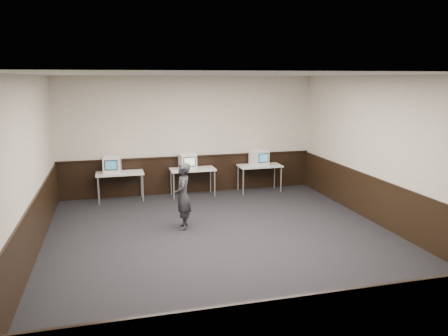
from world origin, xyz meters
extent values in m
plane|color=black|center=(0.00, 0.00, 0.00)|extent=(8.00, 8.00, 0.00)
plane|color=white|center=(0.00, 0.00, 3.20)|extent=(8.00, 8.00, 0.00)
plane|color=beige|center=(0.00, 4.00, 1.60)|extent=(7.00, 0.00, 7.00)
plane|color=beige|center=(0.00, -4.00, 1.60)|extent=(7.00, 0.00, 7.00)
plane|color=beige|center=(-3.50, 0.00, 1.60)|extent=(0.00, 8.00, 8.00)
plane|color=beige|center=(3.50, 0.00, 1.60)|extent=(0.00, 8.00, 8.00)
cube|color=black|center=(0.00, 3.98, 0.50)|extent=(6.98, 0.04, 1.00)
cube|color=black|center=(0.00, -3.98, 0.50)|extent=(6.98, 0.04, 1.00)
cube|color=black|center=(-3.48, 0.00, 0.50)|extent=(0.04, 7.98, 1.00)
cube|color=black|center=(3.48, 0.00, 0.50)|extent=(0.04, 7.98, 1.00)
cube|color=black|center=(0.00, 3.96, 1.02)|extent=(6.98, 0.06, 0.04)
cube|color=silver|center=(-1.90, 3.60, 0.73)|extent=(1.20, 0.60, 0.04)
cylinder|color=#999999|center=(-2.45, 3.35, 0.35)|extent=(0.04, 0.04, 0.71)
cylinder|color=#999999|center=(-1.35, 3.35, 0.35)|extent=(0.04, 0.04, 0.71)
cylinder|color=#999999|center=(-2.45, 3.85, 0.35)|extent=(0.04, 0.04, 0.71)
cylinder|color=#999999|center=(-1.35, 3.85, 0.35)|extent=(0.04, 0.04, 0.71)
cube|color=silver|center=(0.00, 3.60, 0.73)|extent=(1.20, 0.60, 0.04)
cylinder|color=#999999|center=(-0.55, 3.35, 0.35)|extent=(0.04, 0.04, 0.71)
cylinder|color=#999999|center=(0.55, 3.35, 0.35)|extent=(0.04, 0.04, 0.71)
cylinder|color=#999999|center=(-0.55, 3.85, 0.35)|extent=(0.04, 0.04, 0.71)
cylinder|color=#999999|center=(0.55, 3.85, 0.35)|extent=(0.04, 0.04, 0.71)
cube|color=silver|center=(1.90, 3.60, 0.73)|extent=(1.20, 0.60, 0.04)
cylinder|color=#999999|center=(1.35, 3.35, 0.35)|extent=(0.04, 0.04, 0.71)
cylinder|color=#999999|center=(2.45, 3.35, 0.35)|extent=(0.04, 0.04, 0.71)
cylinder|color=#999999|center=(1.35, 3.85, 0.35)|extent=(0.04, 0.04, 0.71)
cylinder|color=#999999|center=(2.45, 3.85, 0.35)|extent=(0.04, 0.04, 0.71)
cube|color=white|center=(-2.08, 3.65, 0.96)|extent=(0.48, 0.50, 0.43)
cube|color=black|center=(-2.11, 3.42, 0.99)|extent=(0.32, 0.05, 0.26)
cube|color=teal|center=(-2.11, 3.41, 0.99)|extent=(0.28, 0.04, 0.21)
cube|color=white|center=(-0.13, 3.61, 0.96)|extent=(0.45, 0.47, 0.42)
cube|color=black|center=(-0.12, 3.39, 0.98)|extent=(0.32, 0.04, 0.25)
cube|color=beige|center=(-0.12, 3.38, 0.98)|extent=(0.27, 0.02, 0.21)
cube|color=white|center=(1.89, 3.64, 0.96)|extent=(0.51, 0.53, 0.42)
cube|color=black|center=(1.95, 3.43, 0.98)|extent=(0.31, 0.09, 0.25)
cube|color=teal|center=(1.95, 3.42, 0.98)|extent=(0.26, 0.07, 0.21)
imported|color=#27282C|center=(-0.68, 1.08, 0.71)|extent=(0.43, 0.57, 1.41)
camera|label=1|loc=(-2.09, -7.68, 3.14)|focal=35.00mm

